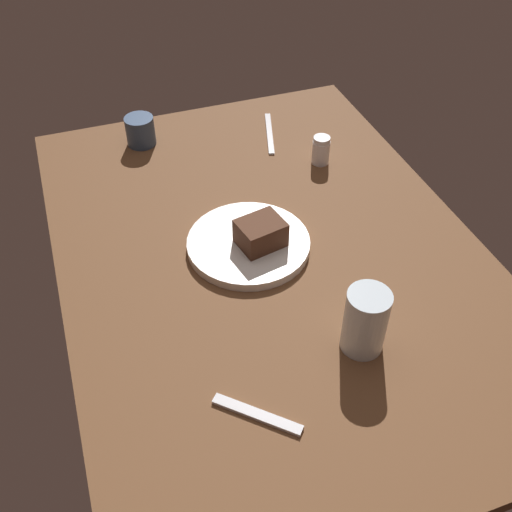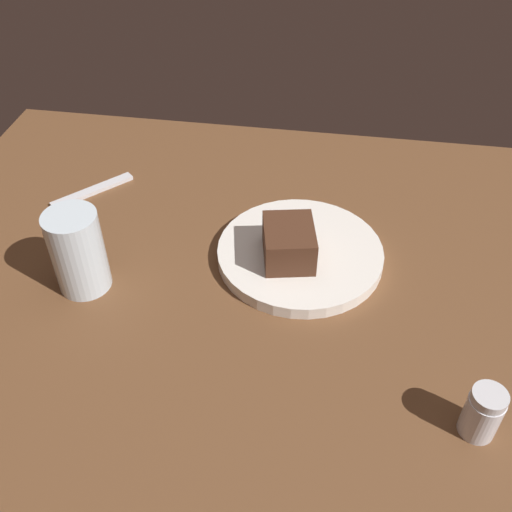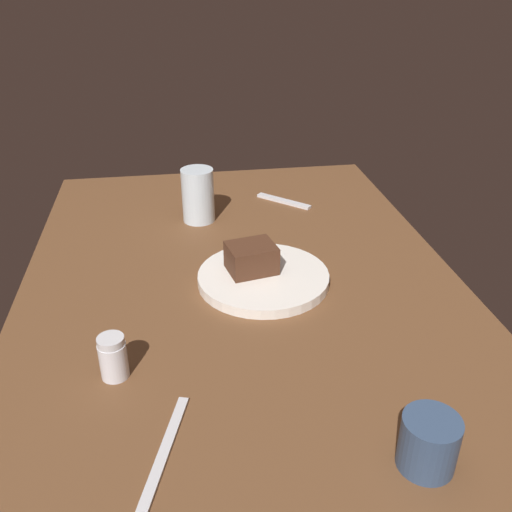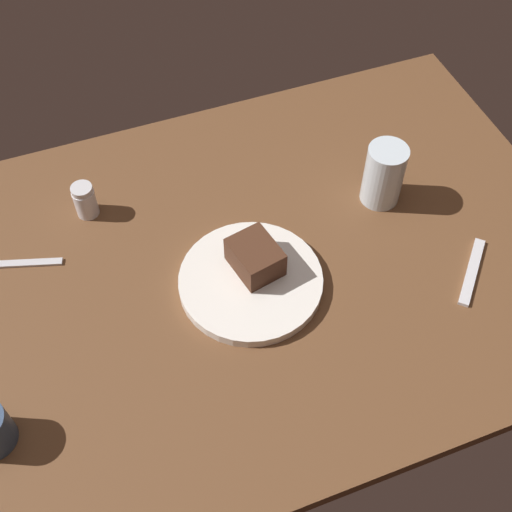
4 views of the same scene
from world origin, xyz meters
The scene contains 7 objects.
dining_table centered at (0.00, 0.00, 1.50)cm, with size 120.00×84.00×3.00cm, color brown.
dessert_plate centered at (2.34, 3.94, 3.96)cm, with size 25.06×25.06×1.93cm, color white.
chocolate_cake_slice centered at (0.73, 1.87, 7.63)cm, with size 7.24×8.86×5.41cm, color #472819.
salt_shaker centered at (25.38, -22.28, 6.44)cm, with size 4.18×4.18×6.98cm.
water_glass centered at (-27.86, -6.43, 9.26)cm, with size 7.47×7.47×12.51cm, color silver.
dessert_spoon centered at (-35.10, 15.34, 3.35)cm, with size 15.00×1.80×0.70cm, color silver.
butter_knife centered at (41.29, -15.19, 3.25)cm, with size 19.00×1.40×0.50cm, color silver.
Camera 4 is at (24.20, 64.77, 98.81)cm, focal length 46.42 mm.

